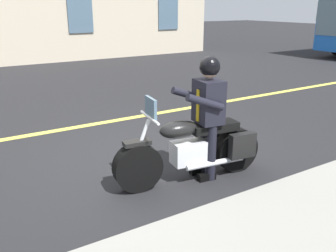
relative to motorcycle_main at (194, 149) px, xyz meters
The scene contains 4 objects.
ground_plane 1.25m from the motorcycle_main, 74.27° to the right, with size 80.00×80.00×0.00m, color black.
lane_center_stripe 3.17m from the motorcycle_main, 84.22° to the right, with size 60.00×0.16×0.01m, color #E5DB4C.
motorcycle_main is the anchor object (origin of this frame).
rider_main 0.61m from the motorcycle_main, behind, with size 0.67×0.61×1.74m.
Camera 1 is at (2.49, 4.98, 2.38)m, focal length 39.03 mm.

